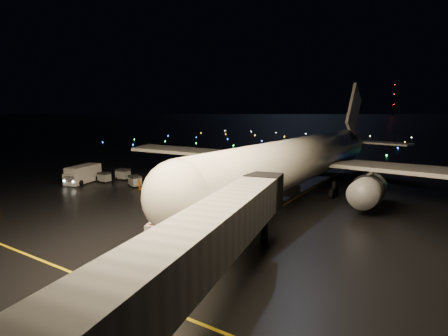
{
  "coord_description": "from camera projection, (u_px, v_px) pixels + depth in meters",
  "views": [
    {
      "loc": [
        28.93,
        -24.94,
        12.3
      ],
      "look_at": [
        5.67,
        12.0,
        5.0
      ],
      "focal_mm": 28.0,
      "sensor_mm": 36.0,
      "label": 1
    }
  ],
  "objects": [
    {
      "name": "ground",
      "position": [
        404.0,
        125.0,
        288.42
      ],
      "size": [
        2000.0,
        2000.0,
        0.0
      ],
      "primitive_type": "plane",
      "color": "black",
      "rests_on": "ground"
    },
    {
      "name": "lane_centre",
      "position": [
        279.0,
        208.0,
        44.26
      ],
      "size": [
        0.25,
        80.0,
        0.02
      ],
      "primitive_type": "cube",
      "color": "gold",
      "rests_on": "ground"
    },
    {
      "name": "lane_cross",
      "position": [
        0.0,
        244.0,
        32.33
      ],
      "size": [
        60.0,
        0.25,
        0.02
      ],
      "primitive_type": "cube",
      "color": "gold",
      "rests_on": "ground"
    },
    {
      "name": "airliner",
      "position": [
        310.0,
        134.0,
        51.83
      ],
      "size": [
        63.74,
        60.72,
        17.59
      ],
      "primitive_type": null,
      "rotation": [
        0.0,
        0.0,
        -0.03
      ],
      "color": "white",
      "rests_on": "ground"
    },
    {
      "name": "pushback_tug",
      "position": [
        138.0,
        262.0,
        26.32
      ],
      "size": [
        4.5,
        3.41,
        1.91
      ],
      "primitive_type": "cube",
      "rotation": [
        0.0,
        0.0,
        -0.37
      ],
      "color": "beige",
      "rests_on": "ground"
    },
    {
      "name": "belt_loader",
      "position": [
        170.0,
        218.0,
        34.56
      ],
      "size": [
        7.13,
        4.3,
        3.35
      ],
      "primitive_type": null,
      "rotation": [
        0.0,
        0.0,
        0.38
      ],
      "color": "beige",
      "rests_on": "ground"
    },
    {
      "name": "service_truck",
      "position": [
        84.0,
        174.0,
        59.44
      ],
      "size": [
        4.69,
        8.51,
        2.99
      ],
      "primitive_type": "cube",
      "rotation": [
        0.0,
        0.0,
        0.28
      ],
      "color": "beige",
      "rests_on": "ground"
    },
    {
      "name": "crew_c",
      "position": [
        139.0,
        184.0,
        54.08
      ],
      "size": [
        0.59,
        1.07,
        1.73
      ],
      "primitive_type": "imported",
      "rotation": [
        0.0,
        0.0,
        -1.39
      ],
      "color": "orange",
      "rests_on": "ground"
    },
    {
      "name": "safety_cone_0",
      "position": [
        238.0,
        198.0,
        48.31
      ],
      "size": [
        0.46,
        0.46,
        0.5
      ],
      "primitive_type": "cone",
      "rotation": [
        0.0,
        0.0,
        -0.04
      ],
      "color": "red",
      "rests_on": "ground"
    },
    {
      "name": "safety_cone_1",
      "position": [
        250.0,
        190.0,
        52.67
      ],
      "size": [
        0.53,
        0.53,
        0.56
      ],
      "primitive_type": "cone",
      "rotation": [
        0.0,
        0.0,
        0.09
      ],
      "color": "red",
      "rests_on": "ground"
    },
    {
      "name": "safety_cone_2",
      "position": [
        200.0,
        185.0,
        56.72
      ],
      "size": [
        0.55,
        0.55,
        0.48
      ],
      "primitive_type": "cone",
      "rotation": [
        0.0,
        0.0,
        -0.39
      ],
      "color": "red",
      "rests_on": "ground"
    },
    {
      "name": "safety_cone_3",
      "position": [
        164.0,
        168.0,
        73.17
      ],
      "size": [
        0.55,
        0.55,
        0.48
      ],
      "primitive_type": "cone",
      "rotation": [
        0.0,
        0.0,
        -0.37
      ],
      "color": "red",
      "rests_on": "ground"
    },
    {
      "name": "radio_mast",
      "position": [
        394.0,
        99.0,
        681.88
      ],
      "size": [
        1.8,
        1.8,
        64.0
      ],
      "primitive_type": "cylinder",
      "color": "black",
      "rests_on": "ground"
    },
    {
      "name": "taxiway_lights",
      "position": [
        349.0,
        144.0,
        126.48
      ],
      "size": [
        164.0,
        92.0,
        0.36
      ],
      "primitive_type": null,
      "color": "black",
      "rests_on": "ground"
    },
    {
      "name": "baggage_cart_0",
      "position": [
        171.0,
        182.0,
        56.15
      ],
      "size": [
        1.96,
        1.47,
        1.56
      ],
      "primitive_type": "cube",
      "rotation": [
        0.0,
        0.0,
        -0.11
      ],
      "color": "gray",
      "rests_on": "ground"
    },
    {
      "name": "baggage_cart_1",
      "position": [
        135.0,
        181.0,
        56.42
      ],
      "size": [
        2.47,
        2.09,
        1.78
      ],
      "primitive_type": "cube",
      "rotation": [
        0.0,
        0.0,
        -0.35
      ],
      "color": "gray",
      "rests_on": "ground"
    },
    {
      "name": "baggage_cart_2",
      "position": [
        123.0,
        174.0,
        62.14
      ],
      "size": [
        2.43,
        1.87,
        1.9
      ],
      "primitive_type": "cube",
      "rotation": [
        0.0,
        0.0,
        0.14
      ],
      "color": "gray",
      "rests_on": "ground"
    },
    {
      "name": "baggage_cart_3",
      "position": [
        104.0,
        177.0,
        59.93
      ],
      "size": [
        1.99,
        1.41,
        1.68
      ],
      "primitive_type": "cube",
      "rotation": [
        0.0,
        0.0,
        0.01
      ],
      "color": "gray",
      "rests_on": "ground"
    }
  ]
}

